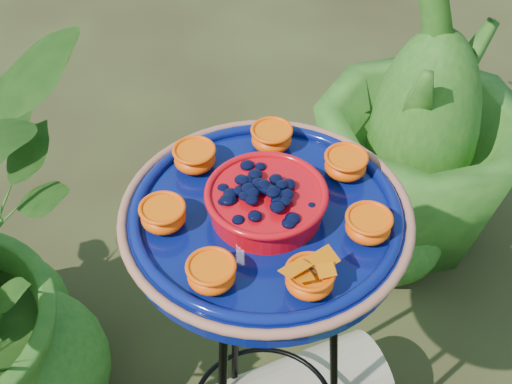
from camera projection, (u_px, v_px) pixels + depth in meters
tripod_stand at (264, 351)px, 1.27m from camera, size 0.30×0.32×0.80m
feeder_dish at (266, 214)px, 1.02m from camera, size 0.43×0.43×0.10m
shrub_back_right at (433, 83)px, 1.78m from camera, size 0.76×0.76×1.05m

